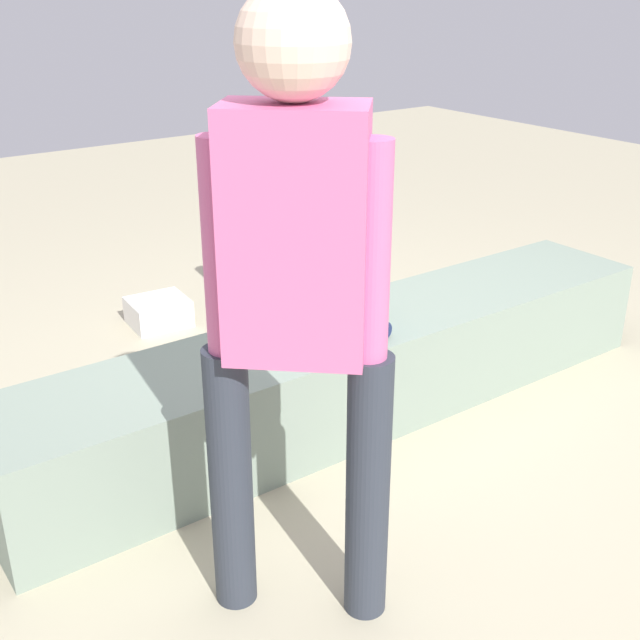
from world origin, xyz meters
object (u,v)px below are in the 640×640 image
Objects in this scene: cake_plate at (275,339)px; cake_box_white at (159,312)px; child_seated at (338,275)px; party_cup_red at (396,333)px; adult_standing at (296,277)px; gift_bag at (172,384)px; water_bottle_near_gift at (458,286)px; handbag_black_leather at (257,281)px.

cake_plate reaches higher than cake_box_white.
party_cup_red is at bearing 31.38° from child_seated.
party_cup_red is at bearing 23.10° from cake_plate.
adult_standing is 18.20× the size of party_cup_red.
gift_bag is 0.99× the size of cake_box_white.
cake_plate is at bearing -62.05° from gift_bag.
water_bottle_near_gift is 1.64m from cake_box_white.
handbag_black_leather reaches higher than gift_bag.
adult_standing is (-0.72, -0.78, 0.39)m from child_seated.
water_bottle_near_gift is (1.59, 0.61, -0.34)m from cake_plate.
adult_standing is 7.93× the size of water_bottle_near_gift.
handbag_black_leather is (0.43, 1.32, -0.53)m from child_seated.
cake_plate is 1.06× the size of water_bottle_near_gift.
adult_standing reaches higher than party_cup_red.
adult_standing reaches higher than child_seated.
child_seated reaches higher than cake_plate.
water_bottle_near_gift is 0.73× the size of cake_box_white.
cake_plate reaches higher than gift_bag.
gift_bag reaches higher than party_cup_red.
cake_box_white is (-0.86, 0.89, 0.02)m from party_cup_red.
gift_bag is 1.21m from party_cup_red.
cake_plate is 0.59m from gift_bag.
gift_bag is 1.36× the size of water_bottle_near_gift.
water_bottle_near_gift is at bearing 20.92° from cake_plate.
child_seated reaches higher than handbag_black_leather.
cake_plate is 1.13m from party_cup_red.
child_seated reaches higher than cake_box_white.
party_cup_red is (0.97, 0.41, -0.39)m from cake_plate.
handbag_black_leather is at bearing 1.47° from cake_box_white.
gift_bag reaches higher than water_bottle_near_gift.
adult_standing is 5.77× the size of cake_box_white.
child_seated is at bearing -39.96° from gift_bag.
water_bottle_near_gift is 2.30× the size of party_cup_red.
party_cup_red is at bearing -162.63° from water_bottle_near_gift.
handbag_black_leather reaches higher than party_cup_red.
party_cup_red is (1.20, -0.03, -0.08)m from gift_bag.
cake_plate reaches higher than party_cup_red.
adult_standing is 2.36m from cake_box_white.
child_seated is 0.85m from gift_bag.
cake_plate is 2.43× the size of party_cup_red.
child_seated reaches higher than party_cup_red.
gift_bag is at bearing -111.78° from cake_box_white.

